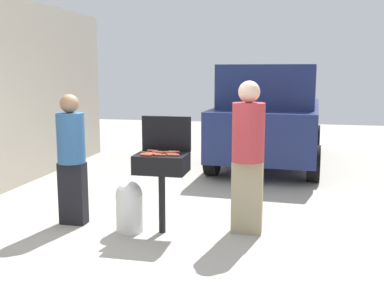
{
  "coord_description": "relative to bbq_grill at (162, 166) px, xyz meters",
  "views": [
    {
      "loc": [
        1.66,
        -4.97,
        1.91
      ],
      "look_at": [
        0.45,
        0.58,
        1.0
      ],
      "focal_mm": 42.88,
      "sensor_mm": 36.0,
      "label": 1
    }
  ],
  "objects": [
    {
      "name": "propane_tank",
      "position": [
        -0.39,
        -0.05,
        -0.49
      ],
      "size": [
        0.32,
        0.32,
        0.62
      ],
      "color": "silver",
      "rests_on": "ground"
    },
    {
      "name": "hot_dog_12",
      "position": [
        0.1,
        0.04,
        0.16
      ],
      "size": [
        0.13,
        0.04,
        0.03
      ],
      "primitive_type": "cylinder",
      "rotation": [
        0.0,
        1.57,
        0.08
      ],
      "color": "#B74C33",
      "rests_on": "bbq_grill"
    },
    {
      "name": "ground_plane",
      "position": [
        -0.2,
        -0.08,
        -0.81
      ],
      "size": [
        24.0,
        24.0,
        0.0
      ],
      "primitive_type": "plane",
      "color": "#9E998E"
    },
    {
      "name": "hot_dog_13",
      "position": [
        -0.11,
        -0.07,
        0.16
      ],
      "size": [
        0.13,
        0.03,
        0.03
      ],
      "primitive_type": "cylinder",
      "rotation": [
        0.0,
        1.57,
        -0.02
      ],
      "color": "#B74C33",
      "rests_on": "bbq_grill"
    },
    {
      "name": "grill_lid_open",
      "position": [
        0.0,
        0.22,
        0.36
      ],
      "size": [
        0.6,
        0.05,
        0.42
      ],
      "primitive_type": "cube",
      "color": "black",
      "rests_on": "bbq_grill"
    },
    {
      "name": "hot_dog_8",
      "position": [
        -0.13,
        -0.13,
        0.16
      ],
      "size": [
        0.13,
        0.03,
        0.03
      ],
      "primitive_type": "cylinder",
      "rotation": [
        0.0,
        1.57,
        -0.02
      ],
      "color": "#B74C33",
      "rests_on": "bbq_grill"
    },
    {
      "name": "hot_dog_1",
      "position": [
        -0.14,
        0.11,
        0.16
      ],
      "size": [
        0.13,
        0.04,
        0.03
      ],
      "primitive_type": "cylinder",
      "rotation": [
        0.0,
        1.57,
        -0.1
      ],
      "color": "#C6593D",
      "rests_on": "bbq_grill"
    },
    {
      "name": "hot_dog_0",
      "position": [
        -0.04,
        0.03,
        0.16
      ],
      "size": [
        0.13,
        0.03,
        0.03
      ],
      "primitive_type": "cylinder",
      "rotation": [
        0.0,
        1.57,
        0.0
      ],
      "color": "#C6593D",
      "rests_on": "bbq_grill"
    },
    {
      "name": "parked_minivan",
      "position": [
        1.04,
        4.55,
        0.22
      ],
      "size": [
        2.21,
        4.49,
        2.02
      ],
      "rotation": [
        0.0,
        0.0,
        3.09
      ],
      "color": "navy",
      "rests_on": "ground"
    },
    {
      "name": "bbq_grill",
      "position": [
        0.0,
        0.0,
        0.0
      ],
      "size": [
        0.6,
        0.44,
        0.95
      ],
      "color": "black",
      "rests_on": "ground"
    },
    {
      "name": "hot_dog_5",
      "position": [
        -0.07,
        0.05,
        0.16
      ],
      "size": [
        0.13,
        0.04,
        0.03
      ],
      "primitive_type": "cylinder",
      "rotation": [
        0.0,
        1.57,
        0.08
      ],
      "color": "#C6593D",
      "rests_on": "bbq_grill"
    },
    {
      "name": "hot_dog_4",
      "position": [
        -0.04,
        -0.1,
        0.16
      ],
      "size": [
        0.13,
        0.04,
        0.03
      ],
      "primitive_type": "cylinder",
      "rotation": [
        0.0,
        1.57,
        0.09
      ],
      "color": "#AD4228",
      "rests_on": "bbq_grill"
    },
    {
      "name": "hot_dog_6",
      "position": [
        0.08,
        0.07,
        0.16
      ],
      "size": [
        0.13,
        0.04,
        0.03
      ],
      "primitive_type": "cylinder",
      "rotation": [
        0.0,
        1.57,
        0.1
      ],
      "color": "#C6593D",
      "rests_on": "bbq_grill"
    },
    {
      "name": "hot_dog_2",
      "position": [
        -0.17,
        -0.03,
        0.16
      ],
      "size": [
        0.13,
        0.04,
        0.03
      ],
      "primitive_type": "cylinder",
      "rotation": [
        0.0,
        1.57,
        -0.12
      ],
      "color": "#C6593D",
      "rests_on": "bbq_grill"
    },
    {
      "name": "person_right",
      "position": [
        0.98,
        0.22,
        0.17
      ],
      "size": [
        0.38,
        0.38,
        1.8
      ],
      "rotation": [
        0.0,
        0.0,
        2.92
      ],
      "color": "gray",
      "rests_on": "ground"
    },
    {
      "name": "hot_dog_10",
      "position": [
        -0.14,
        -0.16,
        0.16
      ],
      "size": [
        0.13,
        0.03,
        0.03
      ],
      "primitive_type": "cylinder",
      "rotation": [
        0.0,
        1.57,
        -0.04
      ],
      "color": "#B74C33",
      "rests_on": "bbq_grill"
    },
    {
      "name": "person_left",
      "position": [
        -1.18,
        0.08,
        0.08
      ],
      "size": [
        0.34,
        0.34,
        1.63
      ],
      "rotation": [
        0.0,
        0.0,
        -0.22
      ],
      "color": "black",
      "rests_on": "ground"
    },
    {
      "name": "hot_dog_3",
      "position": [
        0.17,
        -0.1,
        0.16
      ],
      "size": [
        0.13,
        0.04,
        0.03
      ],
      "primitive_type": "cylinder",
      "rotation": [
        0.0,
        1.57,
        0.07
      ],
      "color": "#C6593D",
      "rests_on": "bbq_grill"
    },
    {
      "name": "hot_dog_9",
      "position": [
        0.02,
        -0.13,
        0.16
      ],
      "size": [
        0.13,
        0.04,
        0.03
      ],
      "primitive_type": "cylinder",
      "rotation": [
        0.0,
        1.57,
        0.1
      ],
      "color": "#B74C33",
      "rests_on": "bbq_grill"
    },
    {
      "name": "hot_dog_11",
      "position": [
        0.14,
        -0.06,
        0.16
      ],
      "size": [
        0.13,
        0.03,
        0.03
      ],
      "primitive_type": "cylinder",
      "rotation": [
        0.0,
        1.57,
        0.01
      ],
      "color": "#B74C33",
      "rests_on": "bbq_grill"
    },
    {
      "name": "hot_dog_7",
      "position": [
        0.13,
        0.11,
        0.16
      ],
      "size": [
        0.13,
        0.03,
        0.03
      ],
      "primitive_type": "cylinder",
      "rotation": [
        0.0,
        1.57,
        -0.05
      ],
      "color": "#C6593D",
      "rests_on": "bbq_grill"
    }
  ]
}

